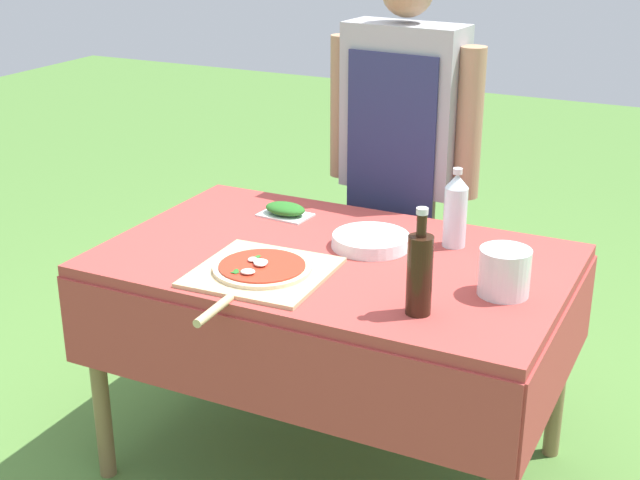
{
  "coord_description": "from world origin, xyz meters",
  "views": [
    {
      "loc": [
        1.07,
        -2.26,
        1.78
      ],
      "look_at": [
        -0.05,
        0.0,
        0.79
      ],
      "focal_mm": 50.0,
      "sensor_mm": 36.0,
      "label": 1
    }
  ],
  "objects": [
    {
      "name": "pizza_on_peel",
      "position": [
        -0.12,
        -0.23,
        0.76
      ],
      "size": [
        0.39,
        0.56,
        0.05
      ],
      "rotation": [
        0.0,
        0.0,
        0.04
      ],
      "color": "#D1B27F",
      "rests_on": "prep_table"
    },
    {
      "name": "ground_plane",
      "position": [
        0.0,
        0.0,
        0.0
      ],
      "size": [
        12.0,
        12.0,
        0.0
      ],
      "primitive_type": "plane",
      "color": "#517F38"
    },
    {
      "name": "water_bottle",
      "position": [
        0.3,
        0.23,
        0.87
      ],
      "size": [
        0.07,
        0.07,
        0.25
      ],
      "color": "silver",
      "rests_on": "prep_table"
    },
    {
      "name": "plate_stack",
      "position": [
        0.07,
        0.11,
        0.77
      ],
      "size": [
        0.25,
        0.25,
        0.04
      ],
      "color": "white",
      "rests_on": "prep_table"
    },
    {
      "name": "herb_container",
      "position": [
        -0.3,
        0.24,
        0.77
      ],
      "size": [
        0.18,
        0.13,
        0.05
      ],
      "rotation": [
        0.0,
        0.0,
        -0.08
      ],
      "color": "silver",
      "rests_on": "prep_table"
    },
    {
      "name": "prep_table",
      "position": [
        0.0,
        0.0,
        0.66
      ],
      "size": [
        1.41,
        0.89,
        0.75
      ],
      "color": "#A83D38",
      "rests_on": "ground"
    },
    {
      "name": "oil_bottle",
      "position": [
        0.37,
        -0.27,
        0.87
      ],
      "size": [
        0.07,
        0.07,
        0.29
      ],
      "color": "black",
      "rests_on": "prep_table"
    },
    {
      "name": "mixing_tub",
      "position": [
        0.53,
        -0.05,
        0.82
      ],
      "size": [
        0.14,
        0.14,
        0.13
      ],
      "primitive_type": "cylinder",
      "color": "silver",
      "rests_on": "prep_table"
    },
    {
      "name": "person_cook",
      "position": [
        -0.04,
        0.63,
        0.92
      ],
      "size": [
        0.58,
        0.22,
        1.56
      ],
      "rotation": [
        0.0,
        0.0,
        3.06
      ],
      "color": "#70604C",
      "rests_on": "ground"
    }
  ]
}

